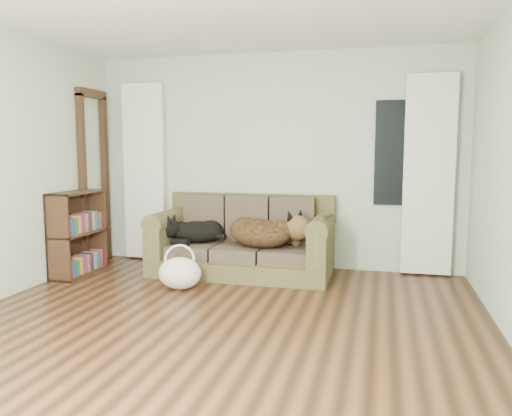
% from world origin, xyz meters
% --- Properties ---
extents(floor, '(5.00, 5.00, 0.00)m').
position_xyz_m(floor, '(0.00, 0.00, 0.00)').
color(floor, black).
rests_on(floor, ground).
extents(wall_back, '(4.50, 0.04, 2.60)m').
position_xyz_m(wall_back, '(0.00, 2.50, 1.30)').
color(wall_back, '#A8BA9C').
rests_on(wall_back, ground).
extents(curtain_left, '(0.55, 0.08, 2.25)m').
position_xyz_m(curtain_left, '(-1.70, 2.42, 1.15)').
color(curtain_left, silver).
rests_on(curtain_left, ground).
extents(curtain_right, '(0.55, 0.08, 2.25)m').
position_xyz_m(curtain_right, '(1.80, 2.42, 1.15)').
color(curtain_right, silver).
rests_on(curtain_right, ground).
extents(window_pane, '(0.50, 0.03, 1.20)m').
position_xyz_m(window_pane, '(1.45, 2.47, 1.40)').
color(window_pane, black).
rests_on(window_pane, wall_back).
extents(door_casing, '(0.07, 0.60, 2.10)m').
position_xyz_m(door_casing, '(-2.20, 2.05, 1.05)').
color(door_casing, '#302012').
rests_on(door_casing, ground).
extents(sofa, '(2.04, 0.88, 0.84)m').
position_xyz_m(sofa, '(-0.26, 1.97, 0.45)').
color(sofa, brown).
rests_on(sofa, floor).
extents(dog_black_lab, '(0.69, 0.55, 0.26)m').
position_xyz_m(dog_black_lab, '(-0.83, 1.95, 0.48)').
color(dog_black_lab, black).
rests_on(dog_black_lab, sofa).
extents(dog_shepherd, '(0.94, 0.80, 0.35)m').
position_xyz_m(dog_shepherd, '(0.03, 1.89, 0.49)').
color(dog_shepherd, black).
rests_on(dog_shepherd, sofa).
extents(tv_remote, '(0.09, 0.19, 0.02)m').
position_xyz_m(tv_remote, '(0.74, 1.85, 0.73)').
color(tv_remote, black).
rests_on(tv_remote, sofa).
extents(tote_bag, '(0.49, 0.40, 0.33)m').
position_xyz_m(tote_bag, '(-0.71, 1.20, 0.16)').
color(tote_bag, silver).
rests_on(tote_bag, floor).
extents(bookshelf, '(0.33, 0.79, 0.96)m').
position_xyz_m(bookshelf, '(-2.09, 1.49, 0.50)').
color(bookshelf, '#302012').
rests_on(bookshelf, floor).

